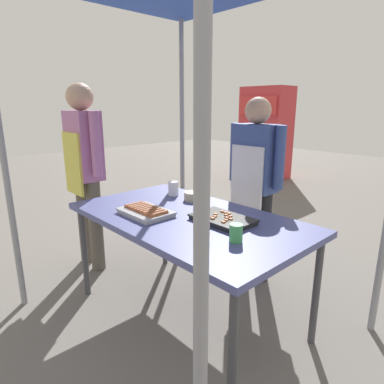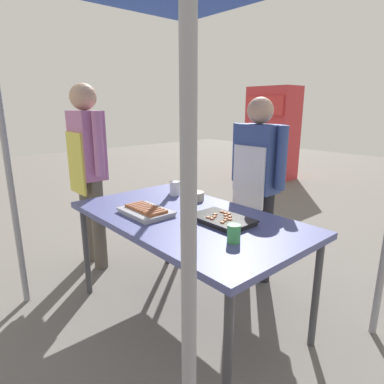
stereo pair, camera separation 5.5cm
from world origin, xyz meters
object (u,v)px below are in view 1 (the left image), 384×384
Objects in this scene: tray_meat_skewers at (223,219)px; customer_nearby at (85,163)px; tray_grilled_sausages at (146,211)px; drink_cup_near_edge at (236,233)px; condiment_bowl at (194,196)px; drink_cup_by_wok at (173,189)px; stall_table at (186,223)px; neighbor_stall_left at (265,133)px; vendor_woman at (255,176)px.

tray_meat_skewers is 1.45m from customer_nearby.
drink_cup_near_edge reaches higher than tray_grilled_sausages.
condiment_bowl is at bearing 152.55° from drink_cup_near_edge.
drink_cup_by_wok is 0.85m from customer_nearby.
condiment_bowl is 0.21m from drink_cup_by_wok.
stall_table is 0.27m from tray_meat_skewers.
customer_nearby is at bearing -74.49° from neighbor_stall_left.
drink_cup_near_edge is at bearing 7.40° from tray_grilled_sausages.
drink_cup_near_edge is at bearing -56.64° from neighbor_stall_left.
drink_cup_near_edge is 5.30m from neighbor_stall_left.
condiment_bowl reaches higher than tray_grilled_sausages.
tray_grilled_sausages is 0.20× the size of neighbor_stall_left.
condiment_bowl is at bearing 129.57° from stall_table.
vendor_woman is at bearing 112.81° from tray_meat_skewers.
vendor_woman is 0.84× the size of neighbor_stall_left.
drink_cup_by_wok is 0.07× the size of customer_nearby.
stall_table is 4.54× the size of tray_grilled_sausages.
neighbor_stall_left is (-1.97, 4.07, 0.10)m from drink_cup_by_wok.
condiment_bowl is 1.05m from customer_nearby.
drink_cup_by_wok is 0.67m from vendor_woman.
vendor_woman reaches higher than stall_table.
tray_meat_skewers is 2.66× the size of condiment_bowl.
stall_table is 1.22m from customer_nearby.
condiment_bowl is 0.56m from vendor_woman.
condiment_bowl is 0.09× the size of vendor_woman.
stall_table is 11.15× the size of condiment_bowl.
tray_grilled_sausages is 0.23× the size of vendor_woman.
stall_table is 4.20× the size of tray_meat_skewers.
drink_cup_near_edge is 1.00m from drink_cup_by_wok.
tray_grilled_sausages is at bearing -172.60° from drink_cup_near_edge.
tray_grilled_sausages is at bearing -3.54° from customer_nearby.
tray_meat_skewers is 0.25× the size of vendor_woman.
customer_nearby is at bearing -156.57° from condiment_bowl.
tray_grilled_sausages is at bearing -136.23° from stall_table.
stall_table is at bearing 94.14° from vendor_woman.
neighbor_stall_left is at bearing 105.51° from customer_nearby.
drink_cup_by_wok is (-0.21, -0.03, 0.02)m from condiment_bowl.
vendor_woman is at bearing 82.17° from tray_grilled_sausages.
condiment_bowl is at bearing 23.43° from customer_nearby.
drink_cup_by_wok is at bearing 149.86° from stall_table.
neighbor_stall_left is at bearing 119.17° from stall_table.
drink_cup_near_edge is (0.73, -0.38, 0.02)m from condiment_bowl.
drink_cup_near_edge is 0.87× the size of drink_cup_by_wok.
drink_cup_by_wok reaches higher than condiment_bowl.
drink_cup_near_edge is 1.06m from vendor_woman.
drink_cup_near_edge is at bearing -10.95° from stall_table.
neighbor_stall_left is (-2.66, 4.25, 0.14)m from tray_meat_skewers.
drink_cup_near_edge is 1.69m from customer_nearby.
vendor_woman is (0.14, 0.99, 0.12)m from tray_grilled_sausages.
tray_meat_skewers is at bearing -22.87° from condiment_bowl.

